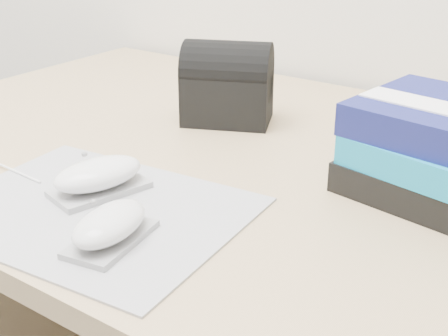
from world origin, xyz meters
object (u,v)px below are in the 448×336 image
Objects in this scene: mouse_front at (110,226)px; pouch at (228,83)px; desk at (362,307)px; mouse_rear at (99,176)px.

mouse_front is 0.69× the size of pouch.
desk is 0.46m from mouse_rear.
pouch is (-0.13, 0.40, 0.04)m from mouse_front.
mouse_rear is at bearing -131.67° from desk.
desk is 9.54× the size of pouch.
pouch reaches higher than mouse_front.
mouse_rear reaches higher than desk.
mouse_front is (0.10, -0.08, -0.00)m from mouse_rear.
mouse_rear is at bearing -85.11° from pouch.
mouse_front reaches higher than desk.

